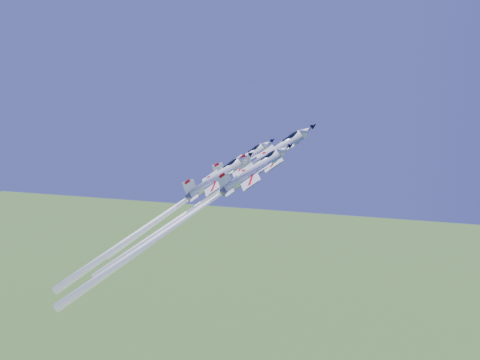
% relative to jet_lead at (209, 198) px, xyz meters
% --- Properties ---
extents(jet_lead, '(37.68, 18.24, 35.84)m').
position_rel_jet_lead_xyz_m(jet_lead, '(0.00, 0.00, 0.00)').
color(jet_lead, white).
extents(jet_left, '(30.69, 14.89, 29.05)m').
position_rel_jet_lead_xyz_m(jet_left, '(-5.04, 5.13, -0.98)').
color(jet_left, white).
extents(jet_right, '(37.38, 17.98, 36.03)m').
position_rel_jet_lead_xyz_m(jet_right, '(-3.03, -8.85, -2.59)').
color(jet_right, white).
extents(jet_slot, '(34.08, 16.50, 32.42)m').
position_rel_jet_lead_xyz_m(jet_slot, '(-9.43, -3.31, -3.90)').
color(jet_slot, white).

